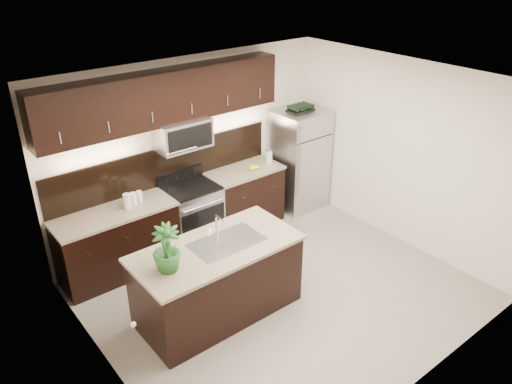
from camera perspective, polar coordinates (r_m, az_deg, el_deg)
ground at (r=6.61m, az=2.79°, el=-11.24°), size 4.50×4.50×0.00m
room_walls at (r=5.63m, az=2.57°, el=1.82°), size 4.52×4.02×2.71m
counter_run at (r=7.28m, az=-8.68°, el=-3.16°), size 3.51×0.65×0.94m
upper_fixtures at (r=6.75m, az=-10.11°, el=9.78°), size 3.49×0.40×1.66m
island at (r=6.02m, az=-4.39°, el=-9.98°), size 1.96×0.96×0.94m
sink_faucet at (r=5.82m, az=-3.40°, el=-5.58°), size 0.84×0.50×0.28m
refrigerator at (r=8.28m, az=4.87°, el=3.73°), size 0.80×0.72×1.66m
wine_rack at (r=7.98m, az=5.11°, el=9.54°), size 0.41×0.25×0.10m
plant at (r=5.31m, az=-10.21°, el=-6.38°), size 0.38×0.38×0.53m
canisters at (r=6.73m, az=-13.99°, el=-0.85°), size 0.30×0.18×0.21m
french_press at (r=7.82m, az=1.50°, el=4.12°), size 0.11×0.11×0.31m
bananas at (r=7.60m, az=-0.62°, el=2.74°), size 0.19×0.15×0.06m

